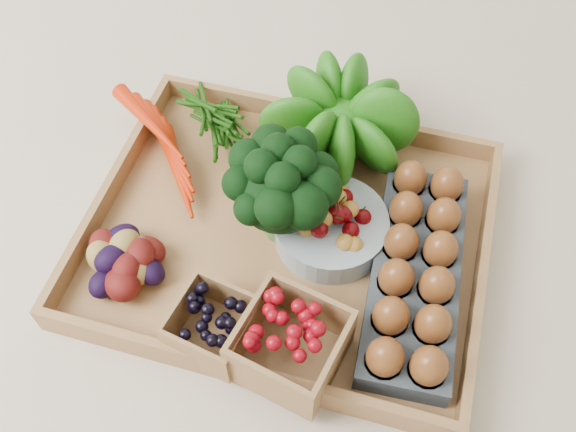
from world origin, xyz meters
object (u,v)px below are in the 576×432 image
(egg_carton, at_px, (415,276))
(broccoli, at_px, (281,205))
(cherry_bowl, at_px, (331,228))
(tray, at_px, (288,237))

(egg_carton, bearing_deg, broccoli, 166.58)
(broccoli, distance_m, egg_carton, 0.20)
(cherry_bowl, bearing_deg, broccoli, -173.04)
(tray, distance_m, cherry_bowl, 0.07)
(egg_carton, bearing_deg, tray, 167.26)
(broccoli, height_order, egg_carton, broccoli)
(tray, bearing_deg, egg_carton, -9.31)
(broccoli, bearing_deg, egg_carton, -9.98)
(tray, bearing_deg, cherry_bowl, 12.19)
(tray, relative_size, cherry_bowl, 3.45)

